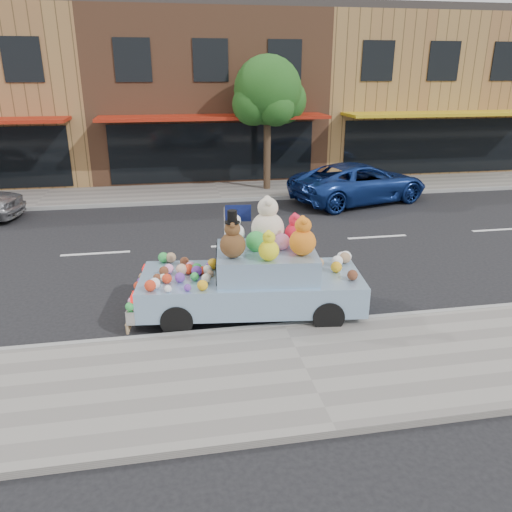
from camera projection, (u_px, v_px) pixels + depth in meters
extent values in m
plane|color=black|center=(243.00, 245.00, 14.02)|extent=(120.00, 120.00, 0.00)
cube|color=gray|center=(306.00, 371.00, 8.00)|extent=(60.00, 3.00, 0.12)
cube|color=gray|center=(218.00, 192.00, 19.99)|extent=(60.00, 3.00, 0.12)
cube|color=gray|center=(284.00, 327.00, 9.38)|extent=(60.00, 0.12, 0.13)
cube|color=gray|center=(222.00, 200.00, 18.61)|extent=(60.00, 0.12, 0.13)
cube|color=black|center=(22.00, 60.00, 18.47)|extent=(1.40, 0.06, 1.60)
cube|color=brown|center=(204.00, 96.00, 23.87)|extent=(10.00, 8.00, 7.00)
cube|color=#332D2B|center=(201.00, 11.00, 22.61)|extent=(10.00, 8.00, 0.30)
cube|color=black|center=(213.00, 152.00, 20.89)|extent=(8.50, 0.06, 2.40)
cube|color=maroon|center=(214.00, 117.00, 19.56)|extent=(9.00, 1.80, 0.12)
cube|color=black|center=(133.00, 60.00, 19.14)|extent=(1.40, 0.06, 1.60)
cube|color=black|center=(211.00, 60.00, 19.64)|extent=(1.40, 0.06, 1.60)
cube|color=black|center=(285.00, 61.00, 20.15)|extent=(1.40, 0.06, 1.60)
cube|color=olive|center=(399.00, 94.00, 25.55)|extent=(10.00, 8.00, 7.00)
cube|color=#332D2B|center=(406.00, 15.00, 24.28)|extent=(10.00, 8.00, 0.30)
cube|color=black|center=(433.00, 146.00, 22.57)|extent=(8.50, 0.06, 2.40)
cube|color=gold|center=(448.00, 114.00, 21.24)|extent=(9.00, 1.80, 0.12)
cube|color=black|center=(378.00, 61.00, 20.82)|extent=(1.40, 0.06, 1.60)
cube|color=black|center=(444.00, 61.00, 21.32)|extent=(1.40, 0.06, 1.60)
cube|color=black|center=(507.00, 61.00, 21.82)|extent=(1.40, 0.06, 1.60)
cylinder|color=#38281C|center=(267.00, 152.00, 19.79)|extent=(0.28, 0.28, 3.20)
sphere|color=#1A4B15|center=(268.00, 90.00, 18.99)|extent=(2.60, 2.60, 2.60)
sphere|color=#1A4B15|center=(283.00, 100.00, 19.52)|extent=(1.80, 1.80, 1.80)
sphere|color=#1A4B15|center=(253.00, 104.00, 18.88)|extent=(1.60, 1.60, 1.60)
sphere|color=#1A4B15|center=(276.00, 107.00, 18.68)|extent=(1.40, 1.40, 1.40)
sphere|color=#1A4B15|center=(257.00, 98.00, 19.60)|extent=(1.60, 1.60, 1.60)
imported|color=navy|center=(359.00, 183.00, 18.42)|extent=(5.69, 3.79, 1.45)
cylinder|color=black|center=(328.00, 316.00, 9.29)|extent=(0.62, 0.27, 0.60)
cylinder|color=black|center=(314.00, 283.00, 10.75)|extent=(0.62, 0.27, 0.60)
cylinder|color=black|center=(177.00, 320.00, 9.14)|extent=(0.62, 0.27, 0.60)
cylinder|color=black|center=(184.00, 286.00, 10.60)|extent=(0.62, 0.27, 0.60)
cube|color=#8CAED0|center=(251.00, 288.00, 9.86)|extent=(4.47, 2.21, 0.60)
cube|color=#8CAED0|center=(266.00, 262.00, 9.69)|extent=(2.07, 1.72, 0.50)
cube|color=silver|center=(138.00, 298.00, 9.79)|extent=(0.37, 1.79, 0.26)
cube|color=red|center=(134.00, 298.00, 9.05)|extent=(0.09, 0.29, 0.16)
cube|color=red|center=(145.00, 270.00, 10.32)|extent=(0.09, 0.29, 0.16)
cube|color=black|center=(217.00, 263.00, 9.63)|extent=(0.20, 1.30, 0.40)
sphere|color=#513117|center=(233.00, 245.00, 9.15)|extent=(0.48, 0.48, 0.48)
sphere|color=#513117|center=(232.00, 229.00, 9.05)|extent=(0.30, 0.30, 0.30)
sphere|color=#513117|center=(233.00, 225.00, 8.92)|extent=(0.11, 0.11, 0.11)
sphere|color=#513117|center=(232.00, 222.00, 9.11)|extent=(0.11, 0.11, 0.11)
cylinder|color=black|center=(232.00, 222.00, 9.00)|extent=(0.28, 0.28, 0.02)
cylinder|color=black|center=(232.00, 216.00, 8.96)|extent=(0.18, 0.18, 0.22)
sphere|color=beige|center=(268.00, 228.00, 9.82)|extent=(0.65, 0.65, 0.65)
sphere|color=beige|center=(268.00, 208.00, 9.67)|extent=(0.41, 0.41, 0.41)
sphere|color=beige|center=(269.00, 203.00, 9.49)|extent=(0.15, 0.15, 0.15)
sphere|color=beige|center=(266.00, 199.00, 9.75)|extent=(0.15, 0.15, 0.15)
sphere|color=#D06413|center=(303.00, 242.00, 9.27)|extent=(0.50, 0.50, 0.50)
sphere|color=#D06413|center=(303.00, 225.00, 9.15)|extent=(0.31, 0.31, 0.31)
sphere|color=#D06413|center=(305.00, 222.00, 9.02)|extent=(0.12, 0.12, 0.12)
sphere|color=#D06413|center=(302.00, 219.00, 9.22)|extent=(0.12, 0.12, 0.12)
sphere|color=red|center=(295.00, 233.00, 9.93)|extent=(0.41, 0.41, 0.41)
sphere|color=red|center=(295.00, 220.00, 9.84)|extent=(0.26, 0.26, 0.26)
sphere|color=red|center=(296.00, 217.00, 9.73)|extent=(0.10, 0.10, 0.10)
sphere|color=red|center=(294.00, 215.00, 9.90)|extent=(0.10, 0.10, 0.10)
sphere|color=white|center=(235.00, 233.00, 9.92)|extent=(0.41, 0.41, 0.41)
sphere|color=white|center=(234.00, 221.00, 9.82)|extent=(0.25, 0.25, 0.25)
sphere|color=white|center=(235.00, 218.00, 9.71)|extent=(0.10, 0.10, 0.10)
sphere|color=white|center=(234.00, 215.00, 9.88)|extent=(0.10, 0.10, 0.10)
sphere|color=yellow|center=(269.00, 250.00, 9.02)|extent=(0.38, 0.38, 0.38)
sphere|color=yellow|center=(269.00, 238.00, 8.93)|extent=(0.24, 0.24, 0.24)
sphere|color=yellow|center=(270.00, 235.00, 8.83)|extent=(0.09, 0.09, 0.09)
sphere|color=yellow|center=(268.00, 232.00, 8.98)|extent=(0.09, 0.09, 0.09)
sphere|color=green|center=(256.00, 241.00, 9.52)|extent=(0.40, 0.40, 0.40)
sphere|color=pink|center=(282.00, 242.00, 9.61)|extent=(0.32, 0.32, 0.32)
sphere|color=pink|center=(169.00, 269.00, 9.77)|extent=(0.19, 0.19, 0.19)
sphere|color=#916F4F|center=(211.00, 274.00, 9.62)|extent=(0.13, 0.13, 0.13)
sphere|color=#5D2F1A|center=(184.00, 261.00, 10.17)|extent=(0.18, 0.18, 0.18)
sphere|color=#623094|center=(197.00, 271.00, 9.65)|extent=(0.21, 0.21, 0.21)
sphere|color=green|center=(197.00, 269.00, 9.76)|extent=(0.21, 0.21, 0.21)
sphere|color=#5D2F1A|center=(157.00, 278.00, 9.40)|extent=(0.16, 0.16, 0.16)
sphere|color=#5D2F1A|center=(164.00, 271.00, 9.68)|extent=(0.19, 0.19, 0.19)
sphere|color=#623094|center=(187.00, 288.00, 9.00)|extent=(0.13, 0.13, 0.13)
sphere|color=pink|center=(190.00, 266.00, 9.92)|extent=(0.18, 0.18, 0.18)
sphere|color=#916F4F|center=(171.00, 258.00, 10.34)|extent=(0.21, 0.21, 0.21)
sphere|color=red|center=(202.00, 270.00, 9.75)|extent=(0.16, 0.16, 0.16)
sphere|color=red|center=(167.00, 279.00, 9.32)|extent=(0.19, 0.19, 0.19)
sphere|color=white|center=(168.00, 289.00, 8.95)|extent=(0.13, 0.13, 0.13)
sphere|color=#623094|center=(180.00, 277.00, 9.36)|extent=(0.19, 0.19, 0.19)
sphere|color=red|center=(189.00, 269.00, 9.75)|extent=(0.21, 0.21, 0.21)
sphere|color=orange|center=(203.00, 285.00, 9.02)|extent=(0.20, 0.20, 0.20)
sphere|color=green|center=(195.00, 276.00, 9.44)|extent=(0.16, 0.16, 0.16)
sphere|color=green|center=(163.00, 257.00, 10.35)|extent=(0.21, 0.21, 0.21)
sphere|color=beige|center=(163.00, 278.00, 9.41)|extent=(0.15, 0.15, 0.15)
sphere|color=#623094|center=(210.00, 265.00, 9.99)|extent=(0.17, 0.17, 0.17)
sphere|color=white|center=(155.00, 283.00, 9.08)|extent=(0.21, 0.21, 0.21)
sphere|color=beige|center=(207.00, 270.00, 9.73)|extent=(0.19, 0.19, 0.19)
sphere|color=red|center=(150.00, 286.00, 8.98)|extent=(0.21, 0.21, 0.21)
sphere|color=beige|center=(206.00, 278.00, 9.33)|extent=(0.19, 0.19, 0.19)
sphere|color=orange|center=(213.00, 264.00, 9.99)|extent=(0.22, 0.22, 0.22)
sphere|color=#D8A88C|center=(181.00, 269.00, 9.69)|extent=(0.22, 0.22, 0.22)
sphere|color=gold|center=(135.00, 295.00, 9.47)|extent=(0.13, 0.13, 0.13)
sphere|color=gold|center=(134.00, 297.00, 9.37)|extent=(0.14, 0.14, 0.14)
sphere|color=#916F4F|center=(142.00, 276.00, 10.29)|extent=(0.15, 0.15, 0.15)
sphere|color=red|center=(138.00, 286.00, 9.81)|extent=(0.18, 0.18, 0.18)
sphere|color=green|center=(135.00, 295.00, 9.46)|extent=(0.14, 0.14, 0.14)
sphere|color=#623094|center=(141.00, 281.00, 10.08)|extent=(0.14, 0.14, 0.14)
sphere|color=green|center=(130.00, 307.00, 8.96)|extent=(0.17, 0.17, 0.17)
sphere|color=#5D2F1A|center=(142.00, 278.00, 10.24)|extent=(0.12, 0.12, 0.12)
sphere|color=pink|center=(132.00, 301.00, 9.17)|extent=(0.16, 0.16, 0.16)
sphere|color=#916F4F|center=(345.00, 258.00, 10.29)|extent=(0.24, 0.24, 0.24)
sphere|color=#5D2F1A|center=(352.00, 275.00, 9.46)|extent=(0.20, 0.20, 0.20)
sphere|color=#916F4F|center=(319.00, 263.00, 10.07)|extent=(0.21, 0.21, 0.21)
sphere|color=orange|center=(336.00, 267.00, 9.82)|extent=(0.22, 0.22, 0.22)
sphere|color=white|center=(337.00, 261.00, 10.13)|extent=(0.23, 0.23, 0.23)
sphere|color=white|center=(346.00, 257.00, 10.34)|extent=(0.24, 0.24, 0.24)
sphere|color=white|center=(342.00, 257.00, 10.36)|extent=(0.22, 0.22, 0.22)
cylinder|color=#997A54|center=(127.00, 330.00, 9.07)|extent=(0.06, 0.06, 0.17)
sphere|color=#997A54|center=(127.00, 325.00, 9.04)|extent=(0.07, 0.07, 0.07)
cylinder|color=#997A54|center=(128.00, 327.00, 9.16)|extent=(0.06, 0.06, 0.17)
sphere|color=#997A54|center=(128.00, 323.00, 9.12)|extent=(0.07, 0.07, 0.07)
cylinder|color=#997A54|center=(129.00, 325.00, 9.24)|extent=(0.06, 0.06, 0.17)
sphere|color=#997A54|center=(129.00, 321.00, 9.21)|extent=(0.07, 0.07, 0.07)
cylinder|color=#997A54|center=(130.00, 323.00, 9.32)|extent=(0.06, 0.06, 0.17)
sphere|color=#997A54|center=(129.00, 318.00, 9.29)|extent=(0.07, 0.07, 0.07)
cylinder|color=#997A54|center=(131.00, 321.00, 9.41)|extent=(0.06, 0.06, 0.17)
sphere|color=#997A54|center=(130.00, 316.00, 9.37)|extent=(0.07, 0.07, 0.07)
cylinder|color=#997A54|center=(132.00, 318.00, 9.49)|extent=(0.06, 0.06, 0.17)
sphere|color=#997A54|center=(131.00, 314.00, 9.46)|extent=(0.07, 0.07, 0.07)
cylinder|color=#997A54|center=(132.00, 316.00, 9.57)|extent=(0.06, 0.06, 0.17)
sphere|color=#997A54|center=(132.00, 312.00, 9.54)|extent=(0.07, 0.07, 0.07)
cylinder|color=#997A54|center=(133.00, 314.00, 9.66)|extent=(0.06, 0.06, 0.17)
sphere|color=#997A54|center=(133.00, 310.00, 9.63)|extent=(0.07, 0.07, 0.07)
cylinder|color=#997A54|center=(134.00, 312.00, 9.74)|extent=(0.06, 0.06, 0.17)
sphere|color=#997A54|center=(134.00, 308.00, 9.71)|extent=(0.07, 0.07, 0.07)
cylinder|color=#997A54|center=(135.00, 310.00, 9.83)|extent=(0.06, 0.06, 0.17)
sphere|color=#997A54|center=(134.00, 306.00, 9.79)|extent=(0.07, 0.07, 0.07)
cylinder|color=#997A54|center=(136.00, 308.00, 9.91)|extent=(0.06, 0.06, 0.17)
sphere|color=#997A54|center=(135.00, 304.00, 9.88)|extent=(0.07, 0.07, 0.07)
cylinder|color=#997A54|center=(136.00, 306.00, 9.99)|extent=(0.06, 0.06, 0.17)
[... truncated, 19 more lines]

